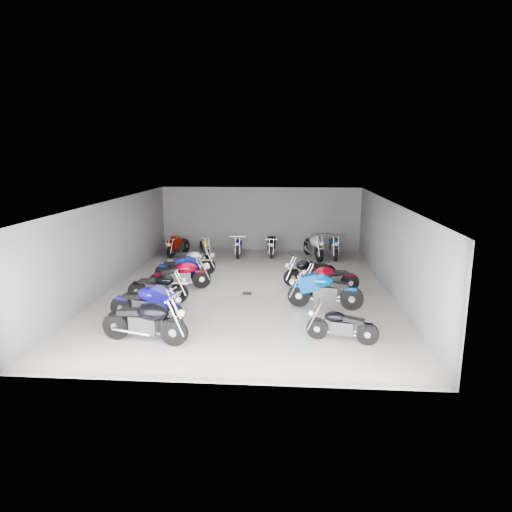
# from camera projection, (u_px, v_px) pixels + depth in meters

# --- Properties ---
(ground) EXTENTS (14.00, 14.00, 0.00)m
(ground) POSITION_uv_depth(u_px,v_px,m) (248.00, 289.00, 16.60)
(ground) COLOR #A19E98
(ground) RESTS_ON ground
(wall_back) EXTENTS (10.00, 0.10, 3.20)m
(wall_back) POSITION_uv_depth(u_px,v_px,m) (261.00, 219.00, 23.06)
(wall_back) COLOR slate
(wall_back) RESTS_ON ground
(wall_left) EXTENTS (0.10, 14.00, 3.20)m
(wall_left) POSITION_uv_depth(u_px,v_px,m) (112.00, 245.00, 16.61)
(wall_left) COLOR slate
(wall_left) RESTS_ON ground
(wall_right) EXTENTS (0.10, 14.00, 3.20)m
(wall_right) POSITION_uv_depth(u_px,v_px,m) (391.00, 249.00, 15.90)
(wall_right) COLOR slate
(wall_right) RESTS_ON ground
(ceiling) EXTENTS (10.00, 14.00, 0.04)m
(ceiling) POSITION_uv_depth(u_px,v_px,m) (248.00, 201.00, 15.90)
(ceiling) COLOR black
(ceiling) RESTS_ON wall_back
(drain_grate) EXTENTS (0.32, 0.32, 0.01)m
(drain_grate) POSITION_uv_depth(u_px,v_px,m) (247.00, 293.00, 16.11)
(drain_grate) COLOR black
(drain_grate) RESTS_ON ground
(motorcycle_left_a) EXTENTS (2.39, 0.66, 1.06)m
(motorcycle_left_a) POSITION_uv_depth(u_px,v_px,m) (145.00, 321.00, 11.84)
(motorcycle_left_a) COLOR black
(motorcycle_left_a) RESTS_ON ground
(motorcycle_left_b) EXTENTS (2.31, 0.70, 1.03)m
(motorcycle_left_b) POSITION_uv_depth(u_px,v_px,m) (147.00, 304.00, 13.25)
(motorcycle_left_b) COLOR black
(motorcycle_left_b) RESTS_ON ground
(motorcycle_left_c) EXTENTS (2.10, 0.47, 0.92)m
(motorcycle_left_c) POSITION_uv_depth(u_px,v_px,m) (158.00, 287.00, 15.17)
(motorcycle_left_c) COLOR black
(motorcycle_left_c) RESTS_ON ground
(motorcycle_left_d) EXTENTS (2.14, 1.04, 1.00)m
(motorcycle_left_d) POSITION_uv_depth(u_px,v_px,m) (181.00, 276.00, 16.42)
(motorcycle_left_d) COLOR black
(motorcycle_left_d) RESTS_ON ground
(motorcycle_left_e) EXTENTS (2.15, 0.64, 0.96)m
(motorcycle_left_e) POSITION_uv_depth(u_px,v_px,m) (182.00, 270.00, 17.35)
(motorcycle_left_e) COLOR black
(motorcycle_left_e) RESTS_ON ground
(motorcycle_left_f) EXTENTS (2.14, 0.57, 0.94)m
(motorcycle_left_f) POSITION_uv_depth(u_px,v_px,m) (190.00, 262.00, 18.52)
(motorcycle_left_f) COLOR black
(motorcycle_left_f) RESTS_ON ground
(motorcycle_right_a) EXTENTS (1.86, 0.57, 0.83)m
(motorcycle_right_a) POSITION_uv_depth(u_px,v_px,m) (341.00, 325.00, 11.91)
(motorcycle_right_a) COLOR black
(motorcycle_right_a) RESTS_ON ground
(motorcycle_right_c) EXTENTS (2.40, 0.57, 1.06)m
(motorcycle_right_c) POSITION_uv_depth(u_px,v_px,m) (324.00, 291.00, 14.50)
(motorcycle_right_c) COLOR black
(motorcycle_right_c) RESTS_ON ground
(motorcycle_right_d) EXTENTS (2.13, 0.83, 0.97)m
(motorcycle_right_d) POSITION_uv_depth(u_px,v_px,m) (329.00, 279.00, 16.03)
(motorcycle_right_d) COLOR black
(motorcycle_right_d) RESTS_ON ground
(motorcycle_right_e) EXTENTS (2.04, 1.02, 0.95)m
(motorcycle_right_e) POSITION_uv_depth(u_px,v_px,m) (310.00, 271.00, 17.16)
(motorcycle_right_e) COLOR black
(motorcycle_right_e) RESTS_ON ground
(motorcycle_back_a) EXTENTS (0.68, 1.98, 0.89)m
(motorcycle_back_a) POSITION_uv_depth(u_px,v_px,m) (178.00, 245.00, 22.14)
(motorcycle_back_a) COLOR black
(motorcycle_back_a) RESTS_ON ground
(motorcycle_back_b) EXTENTS (0.81, 1.78, 0.82)m
(motorcycle_back_b) POSITION_uv_depth(u_px,v_px,m) (205.00, 247.00, 21.95)
(motorcycle_back_b) COLOR black
(motorcycle_back_b) RESTS_ON ground
(motorcycle_back_c) EXTENTS (0.41, 1.98, 0.87)m
(motorcycle_back_c) POSITION_uv_depth(u_px,v_px,m) (238.00, 246.00, 21.96)
(motorcycle_back_c) COLOR black
(motorcycle_back_c) RESTS_ON ground
(motorcycle_back_d) EXTENTS (0.41, 2.05, 0.90)m
(motorcycle_back_d) POSITION_uv_depth(u_px,v_px,m) (272.00, 245.00, 22.10)
(motorcycle_back_d) COLOR black
(motorcycle_back_d) RESTS_ON ground
(motorcycle_back_e) EXTENTS (0.85, 2.32, 1.05)m
(motorcycle_back_e) POSITION_uv_depth(u_px,v_px,m) (314.00, 246.00, 21.42)
(motorcycle_back_e) COLOR black
(motorcycle_back_e) RESTS_ON ground
(motorcycle_back_f) EXTENTS (0.45, 2.27, 1.00)m
(motorcycle_back_f) POSITION_uv_depth(u_px,v_px,m) (334.00, 246.00, 21.59)
(motorcycle_back_f) COLOR black
(motorcycle_back_f) RESTS_ON ground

